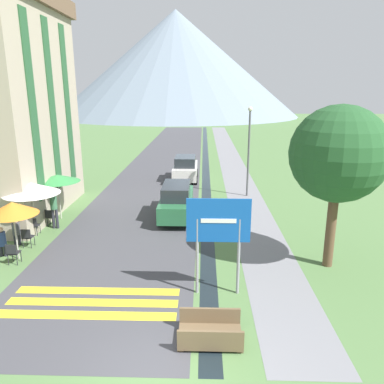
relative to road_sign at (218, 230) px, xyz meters
The scene contains 23 objects.
ground_plane 16.37m from the road_sign, 95.22° to the left, with size 160.00×160.00×0.00m, color #517542.
road 26.55m from the road_sign, 98.64° to the left, with size 6.40×60.00×0.01m.
footpath 26.33m from the road_sign, 85.36° to the left, with size 2.20×60.00×0.01m.
drainage_channel 26.25m from the road_sign, 90.60° to the left, with size 0.60×60.00×0.00m.
crosswalk_marking 4.61m from the road_sign, 169.93° to the right, with size 5.44×1.84×0.01m.
mountain_distant 88.97m from the road_sign, 94.90° to the left, with size 61.28×61.28×25.44m.
road_sign is the anchor object (origin of this frame).
footbridge 3.17m from the road_sign, 96.45° to the right, with size 1.70×1.10×0.65m.
parked_car_near 7.98m from the road_sign, 103.79° to the left, with size 1.71×4.56×1.82m.
parked_car_far 16.07m from the road_sign, 96.48° to the left, with size 1.81×4.15×1.82m.
cafe_chair_far_right 10.50m from the road_sign, 143.58° to the left, with size 0.40×0.40×0.85m.
cafe_chair_middle 9.75m from the road_sign, 149.66° to the left, with size 0.40×0.40×0.85m.
cafe_chair_far_left 10.15m from the road_sign, 142.68° to the left, with size 0.40×0.40×0.85m.
cafe_chair_near_right 8.84m from the road_sign, 156.39° to the left, with size 0.40×0.40×0.85m.
cafe_chair_nearest 8.17m from the road_sign, 166.43° to the left, with size 0.40×0.40×0.85m.
cafe_umbrella_front_orange 8.17m from the road_sign, 163.21° to the left, with size 1.92×1.92×2.37m.
cafe_umbrella_middle_white 9.46m from the road_sign, 149.63° to the left, with size 2.49×2.49×2.53m.
cafe_umbrella_rear_green 10.70m from the road_sign, 137.67° to the left, with size 2.24×2.24×2.35m.
person_seated_near 9.07m from the road_sign, 163.10° to the left, with size 0.32×0.32×1.25m.
person_seated_far 9.47m from the road_sign, 156.20° to the left, with size 0.32×0.32×1.19m.
person_standing_terrace 9.65m from the road_sign, 142.89° to the left, with size 0.32×0.32×1.86m.
streetlamp 12.13m from the road_sign, 79.04° to the left, with size 0.28×0.28×5.54m.
tree_by_path 5.24m from the road_sign, 26.74° to the left, with size 3.48×3.48×6.06m.
Camera 1 is at (0.98, -7.26, 6.52)m, focal length 35.00 mm.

